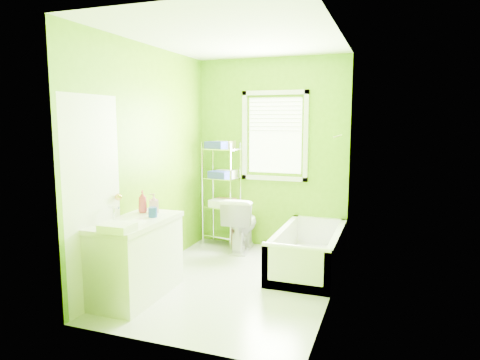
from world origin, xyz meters
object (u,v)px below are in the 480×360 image
(wire_shelf_unit, at_px, (223,182))
(bathtub, at_px, (308,257))
(toilet, at_px, (241,223))
(vanity, at_px, (136,256))

(wire_shelf_unit, bearing_deg, bathtub, -25.50)
(bathtub, distance_m, wire_shelf_unit, 1.67)
(toilet, relative_size, wire_shelf_unit, 0.50)
(toilet, distance_m, vanity, 1.88)
(vanity, relative_size, wire_shelf_unit, 0.73)
(bathtub, xyz_separation_m, wire_shelf_unit, (-1.35, 0.64, 0.73))
(bathtub, bearing_deg, wire_shelf_unit, 154.50)
(wire_shelf_unit, bearing_deg, vanity, -93.84)
(vanity, bearing_deg, toilet, 75.63)
(bathtub, relative_size, vanity, 1.43)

